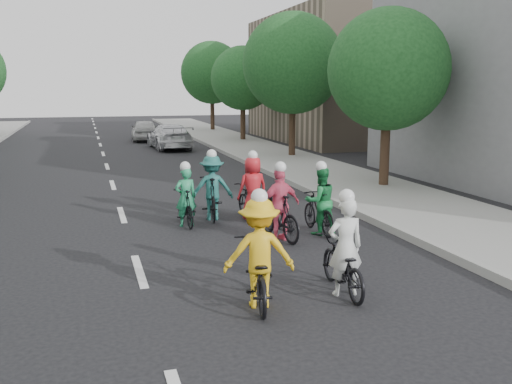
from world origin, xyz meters
name	(u,v)px	position (x,y,z in m)	size (l,w,h in m)	color
ground	(139,271)	(0.00, 0.00, 0.00)	(120.00, 120.00, 0.00)	black
sidewalk_right	(322,173)	(8.00, 10.00, 0.07)	(4.00, 80.00, 0.15)	gray
curb_right	(275,175)	(6.05, 10.00, 0.09)	(0.18, 80.00, 0.18)	#999993
bldg_se	(352,78)	(16.00, 24.00, 4.00)	(10.00, 14.00, 8.00)	gray
tree_r_0	(388,70)	(8.80, 6.60, 3.96)	(4.00, 4.00, 5.97)	black
tree_r_1	(293,63)	(8.80, 15.60, 4.52)	(4.80, 4.80, 6.93)	black
tree_r_2	(243,78)	(8.80, 24.60, 3.96)	(4.00, 4.00, 5.97)	black
tree_r_3	(212,73)	(8.80, 33.60, 4.52)	(4.80, 4.80, 6.93)	black
cyclist_0	(320,206)	(4.34, 1.64, 0.65)	(0.78, 1.67, 1.73)	black
cyclist_1	(252,195)	(3.27, 3.59, 0.62)	(0.88, 1.76, 1.80)	black
cyclist_2	(343,260)	(3.16, -2.15, 0.58)	(0.73, 1.81, 1.79)	black
cyclist_3	(186,203)	(1.46, 3.31, 0.57)	(0.56, 1.57, 1.62)	black
cyclist_4	(258,263)	(1.66, -2.24, 0.69)	(1.22, 1.98, 1.88)	black
cyclist_5	(279,211)	(3.25, 1.37, 0.66)	(1.02, 1.82, 1.79)	black
cyclist_6	(212,192)	(2.24, 3.82, 0.71)	(1.16, 1.94, 1.84)	black
follow_car_lead	(169,136)	(3.68, 21.51, 0.70)	(1.95, 4.80, 1.39)	silver
follow_car_trail	(144,130)	(2.85, 27.00, 0.68)	(1.61, 4.01, 1.37)	silver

